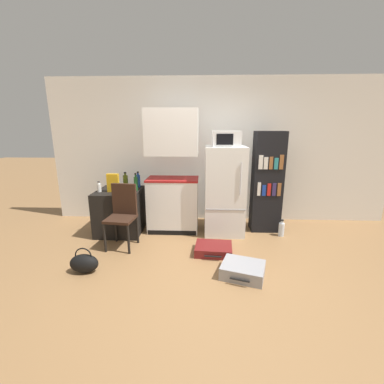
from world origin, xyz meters
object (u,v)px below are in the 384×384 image
(bookshelf, at_px, (267,182))
(chair, at_px, (123,210))
(bottle_blue_soda, at_px, (138,181))
(handbag, at_px, (84,263))
(kitchen_hutch, at_px, (173,177))
(side_table, at_px, (120,211))
(cereal_box, at_px, (113,183))
(bowl, at_px, (120,194))
(suitcase_large_flat, at_px, (214,249))
(microwave, at_px, (226,139))
(suitcase_small_flat, at_px, (243,270))
(water_bottle_front, at_px, (281,229))
(bottle_green_tall, at_px, (136,183))
(bottle_milk_white, at_px, (99,187))
(bottle_olive_oil, at_px, (126,181))
(refrigerator, at_px, (225,191))

(bookshelf, relative_size, chair, 1.80)
(bottle_blue_soda, relative_size, handbag, 0.77)
(kitchen_hutch, relative_size, bookshelf, 1.20)
(side_table, relative_size, cereal_box, 2.52)
(bowl, relative_size, suitcase_large_flat, 0.24)
(microwave, distance_m, suitcase_small_flat, 2.06)
(microwave, distance_m, chair, 1.98)
(water_bottle_front, bearing_deg, suitcase_large_flat, -150.44)
(bottle_green_tall, distance_m, chair, 0.62)
(bottle_milk_white, height_order, handbag, bottle_milk_white)
(bottle_milk_white, bearing_deg, chair, -38.66)
(bottle_blue_soda, distance_m, chair, 0.82)
(kitchen_hutch, distance_m, suitcase_small_flat, 1.98)
(bottle_blue_soda, bearing_deg, suitcase_small_flat, -43.38)
(kitchen_hutch, bearing_deg, suitcase_small_flat, -54.59)
(bookshelf, xyz_separation_m, bottle_milk_white, (-2.81, -0.32, -0.04))
(cereal_box, bearing_deg, chair, -57.15)
(bottle_blue_soda, bearing_deg, bottle_milk_white, -147.04)
(suitcase_large_flat, distance_m, suitcase_small_flat, 0.67)
(bowl, bearing_deg, side_table, 112.04)
(cereal_box, height_order, chair, cereal_box)
(bowl, bearing_deg, cereal_box, 131.94)
(cereal_box, distance_m, handbag, 1.44)
(bottle_milk_white, xyz_separation_m, bowl, (0.40, -0.18, -0.05))
(microwave, relative_size, handbag, 1.23)
(bookshelf, xyz_separation_m, bowl, (-2.41, -0.50, -0.10))
(side_table, bearing_deg, bookshelf, 4.69)
(microwave, bearing_deg, bottle_olive_oil, 175.56)
(bowl, height_order, handbag, bowl)
(suitcase_small_flat, relative_size, water_bottle_front, 2.12)
(bookshelf, bearing_deg, bottle_milk_white, -173.47)
(cereal_box, bearing_deg, side_table, 63.92)
(kitchen_hutch, height_order, cereal_box, kitchen_hutch)
(refrigerator, bearing_deg, bottle_milk_white, -175.00)
(kitchen_hutch, distance_m, bookshelf, 1.63)
(cereal_box, bearing_deg, bottle_blue_soda, 47.16)
(microwave, height_order, bottle_milk_white, microwave)
(side_table, bearing_deg, refrigerator, 2.14)
(cereal_box, distance_m, suitcase_small_flat, 2.46)
(cereal_box, xyz_separation_m, suitcase_small_flat, (1.98, -1.21, -0.82))
(suitcase_small_flat, bearing_deg, bottle_olive_oil, 158.85)
(bottle_green_tall, height_order, water_bottle_front, bottle_green_tall)
(refrigerator, relative_size, bottle_olive_oil, 5.34)
(refrigerator, relative_size, bottle_milk_white, 8.59)
(bottle_green_tall, relative_size, cereal_box, 0.97)
(bottle_green_tall, relative_size, bottle_milk_white, 1.69)
(bottle_olive_oil, distance_m, suitcase_large_flat, 1.96)
(handbag, bearing_deg, cereal_box, 89.49)
(suitcase_large_flat, bearing_deg, kitchen_hutch, 132.78)
(kitchen_hutch, bearing_deg, side_table, -172.03)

